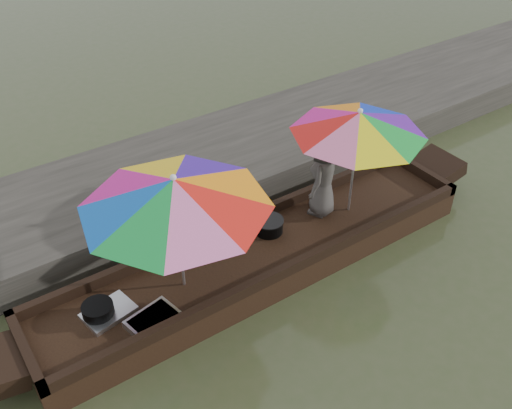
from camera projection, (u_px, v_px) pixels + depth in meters
water at (260, 270)px, 7.44m from camera, size 80.00×80.00×0.00m
dock at (179, 176)px, 8.75m from camera, size 22.00×2.20×0.50m
boat_hull at (260, 260)px, 7.34m from camera, size 5.99×1.20×0.35m
cooking_pot at (98, 311)px, 6.27m from camera, size 0.35×0.35×0.18m
tray_crayfish at (153, 320)px, 6.23m from camera, size 0.61×0.48×0.09m
tray_scallop at (109, 313)px, 6.34m from camera, size 0.61×0.48×0.06m
charcoal_grill at (269, 226)px, 7.48m from camera, size 0.37×0.37×0.17m
supply_bag at (234, 231)px, 7.33m from camera, size 0.35×0.32×0.26m
vendor at (324, 176)px, 7.53m from camera, size 0.68×0.61×1.16m
umbrella_bow at (179, 234)px, 6.27m from camera, size 2.47×2.47×1.55m
umbrella_stern at (354, 162)px, 7.45m from camera, size 1.76×1.76×1.55m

